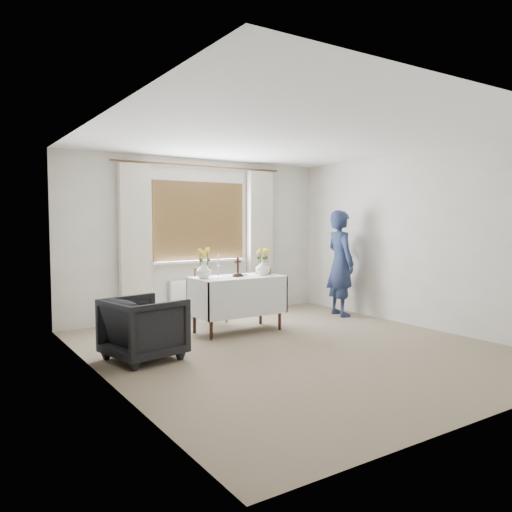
{
  "coord_description": "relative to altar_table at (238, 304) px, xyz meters",
  "views": [
    {
      "loc": [
        -3.61,
        -4.66,
        1.52
      ],
      "look_at": [
        0.07,
        0.95,
        1.05
      ],
      "focal_mm": 35.0,
      "sensor_mm": 36.0,
      "label": 1
    }
  ],
  "objects": [
    {
      "name": "ground",
      "position": [
        0.1,
        -1.15,
        -0.38
      ],
      "size": [
        5.0,
        5.0,
        0.0
      ],
      "primitive_type": "plane",
      "color": "gray",
      "rests_on": "ground"
    },
    {
      "name": "altar_table",
      "position": [
        0.0,
        0.0,
        0.0
      ],
      "size": [
        1.24,
        0.64,
        0.76
      ],
      "primitive_type": "cube",
      "color": "white",
      "rests_on": "ground"
    },
    {
      "name": "flower_vase_left",
      "position": [
        -0.49,
        0.05,
        0.49
      ],
      "size": [
        0.27,
        0.27,
        0.21
      ],
      "primitive_type": "imported",
      "rotation": [
        0.0,
        0.0,
        -0.41
      ],
      "color": "white",
      "rests_on": "altar_table"
    },
    {
      "name": "person",
      "position": [
        2.0,
        0.11,
        0.46
      ],
      "size": [
        0.53,
        0.69,
        1.69
      ],
      "primitive_type": "imported",
      "rotation": [
        0.0,
        0.0,
        1.36
      ],
      "color": "#212D4E",
      "rests_on": "ground"
    },
    {
      "name": "flower_vase_right",
      "position": [
        0.39,
        -0.04,
        0.49
      ],
      "size": [
        0.23,
        0.23,
        0.21
      ],
      "primitive_type": "imported",
      "rotation": [
        0.0,
        0.0,
        0.15
      ],
      "color": "white",
      "rests_on": "altar_table"
    },
    {
      "name": "candlestick_right",
      "position": [
        0.13,
        0.03,
        0.57
      ],
      "size": [
        0.14,
        0.14,
        0.38
      ],
      "primitive_type": null,
      "rotation": [
        0.0,
        0.0,
        0.42
      ],
      "color": "silver",
      "rests_on": "altar_table"
    },
    {
      "name": "wicker_basket",
      "position": [
        0.5,
        0.1,
        0.42
      ],
      "size": [
        0.28,
        0.28,
        0.09
      ],
      "primitive_type": "cylinder",
      "rotation": [
        0.0,
        0.0,
        0.31
      ],
      "color": "brown",
      "rests_on": "altar_table"
    },
    {
      "name": "radiator",
      "position": [
        0.1,
        1.27,
        -0.08
      ],
      "size": [
        1.1,
        0.1,
        0.6
      ],
      "primitive_type": "cube",
      "color": "silver",
      "rests_on": "ground"
    },
    {
      "name": "wooden_cross",
      "position": [
        -0.01,
        -0.03,
        0.52
      ],
      "size": [
        0.15,
        0.13,
        0.27
      ],
      "primitive_type": null,
      "rotation": [
        0.0,
        0.0,
        0.33
      ],
      "color": "black",
      "rests_on": "altar_table"
    },
    {
      "name": "candlestick_left",
      "position": [
        -0.28,
        0.04,
        0.54
      ],
      "size": [
        0.11,
        0.11,
        0.33
      ],
      "primitive_type": null,
      "rotation": [
        0.0,
        0.0,
        -0.22
      ],
      "color": "silver",
      "rests_on": "altar_table"
    },
    {
      "name": "wooden_chair",
      "position": [
        -0.03,
        0.72,
        0.04
      ],
      "size": [
        0.5,
        0.5,
        0.83
      ],
      "primitive_type": null,
      "rotation": [
        0.0,
        0.0,
        0.36
      ],
      "color": "brown",
      "rests_on": "ground"
    },
    {
      "name": "armchair",
      "position": [
        -1.58,
        -0.63,
        -0.03
      ],
      "size": [
        0.9,
        0.88,
        0.69
      ],
      "primitive_type": "imported",
      "rotation": [
        0.0,
        0.0,
        1.77
      ],
      "color": "black",
      "rests_on": "ground"
    }
  ]
}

